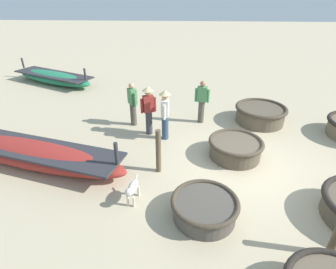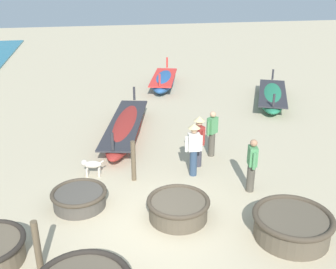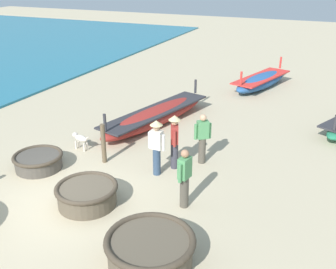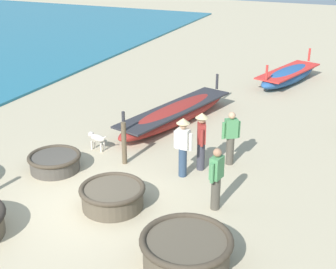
{
  "view_description": "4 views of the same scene",
  "coord_description": "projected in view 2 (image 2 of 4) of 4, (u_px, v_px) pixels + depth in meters",
  "views": [
    {
      "loc": [
        -5.95,
        1.85,
        4.3
      ],
      "look_at": [
        0.36,
        2.24,
        0.83
      ],
      "focal_mm": 28.0,
      "sensor_mm": 36.0,
      "label": 1
    },
    {
      "loc": [
        -1.27,
        -7.82,
        5.69
      ],
      "look_at": [
        0.96,
        3.14,
        1.08
      ],
      "focal_mm": 42.0,
      "sensor_mm": 36.0,
      "label": 2
    },
    {
      "loc": [
        5.87,
        -6.64,
        5.57
      ],
      "look_at": [
        1.75,
        2.84,
        1.1
      ],
      "focal_mm": 42.0,
      "sensor_mm": 36.0,
      "label": 3
    },
    {
      "loc": [
        5.7,
        -8.04,
        5.96
      ],
      "look_at": [
        0.92,
        2.95,
        0.89
      ],
      "focal_mm": 50.0,
      "sensor_mm": 36.0,
      "label": 4
    }
  ],
  "objects": [
    {
      "name": "long_boat_red_hull",
      "position": [
        126.0,
        127.0,
        14.73
      ],
      "size": [
        2.46,
        5.78,
        1.17
      ],
      "color": "maroon",
      "rests_on": "ground"
    },
    {
      "name": "fisherman_crouching",
      "position": [
        212.0,
        132.0,
        12.91
      ],
      "size": [
        0.45,
        0.38,
        1.57
      ],
      "color": "#4C473D",
      "rests_on": "ground"
    },
    {
      "name": "coracle_tilted",
      "position": [
        292.0,
        225.0,
        9.01
      ],
      "size": [
        1.85,
        1.85,
        0.63
      ],
      "color": "brown",
      "rests_on": "ground"
    },
    {
      "name": "dog",
      "position": [
        91.0,
        165.0,
        11.74
      ],
      "size": [
        0.68,
        0.28,
        0.55
      ],
      "color": "beige",
      "rests_on": "ground"
    },
    {
      "name": "fisherman_with_hat",
      "position": [
        252.0,
        164.0,
        10.77
      ],
      "size": [
        0.28,
        0.52,
        1.57
      ],
      "color": "#4C473D",
      "rests_on": "ground"
    },
    {
      "name": "fisherman_standing_right",
      "position": [
        199.0,
        138.0,
        12.16
      ],
      "size": [
        0.36,
        0.5,
        1.67
      ],
      "color": "#383842",
      "rests_on": "ground"
    },
    {
      "name": "coracle_center",
      "position": [
        79.0,
        198.0,
        10.26
      ],
      "size": [
        1.46,
        1.46,
        0.47
      ],
      "color": "#4C473F",
      "rests_on": "ground"
    },
    {
      "name": "mooring_post_inland",
      "position": [
        37.0,
        246.0,
        7.94
      ],
      "size": [
        0.14,
        0.14,
        1.17
      ],
      "primitive_type": "cylinder",
      "color": "brown",
      "rests_on": "ground"
    },
    {
      "name": "fisherman_by_coracle",
      "position": [
        194.0,
        146.0,
        11.59
      ],
      "size": [
        0.53,
        0.36,
        1.67
      ],
      "color": "#2D425B",
      "rests_on": "ground"
    },
    {
      "name": "mooring_post_mid_beach",
      "position": [
        133.0,
        161.0,
        11.43
      ],
      "size": [
        0.14,
        0.14,
        1.25
      ],
      "primitive_type": "cylinder",
      "color": "brown",
      "rests_on": "ground"
    },
    {
      "name": "coracle_far_left",
      "position": [
        178.0,
        208.0,
        9.75
      ],
      "size": [
        1.58,
        1.58,
        0.55
      ],
      "color": "brown",
      "rests_on": "ground"
    },
    {
      "name": "ground_plane",
      "position": [
        155.0,
        227.0,
        9.49
      ],
      "size": [
        80.0,
        80.0,
        0.0
      ],
      "primitive_type": "plane",
      "color": "#BCAD8C"
    },
    {
      "name": "long_boat_white_hull",
      "position": [
        164.0,
        81.0,
        21.04
      ],
      "size": [
        2.3,
        4.49,
        1.2
      ],
      "color": "#285693",
      "rests_on": "ground"
    },
    {
      "name": "long_boat_ochre_hull",
      "position": [
        272.0,
        96.0,
        18.52
      ],
      "size": [
        3.17,
        5.03,
        1.08
      ],
      "color": "#237551",
      "rests_on": "ground"
    }
  ]
}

